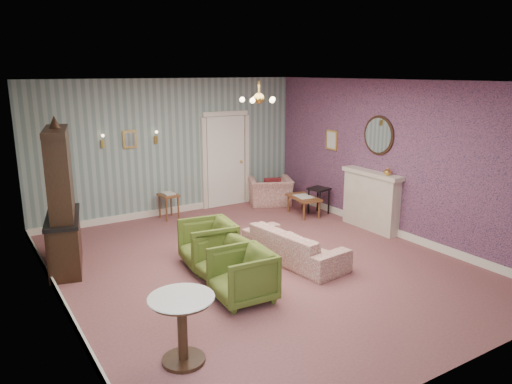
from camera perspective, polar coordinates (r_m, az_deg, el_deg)
floor at (r=8.00m, az=0.31°, el=-8.44°), size 7.00×7.00×0.00m
ceiling at (r=7.40m, az=0.34°, el=12.80°), size 7.00×7.00×0.00m
wall_back at (r=10.64m, az=-9.86°, el=5.11°), size 6.00×0.00×6.00m
wall_front at (r=5.08m, az=22.07°, el=-5.46°), size 6.00×0.00×6.00m
wall_left at (r=6.52m, az=-22.55°, el=-1.34°), size 0.00×7.00×7.00m
wall_right at (r=9.49m, az=15.84°, el=3.72°), size 0.00×7.00×7.00m
wall_right_floral at (r=9.48m, az=15.78°, el=3.72°), size 0.00×7.00×7.00m
door at (r=11.22m, az=-3.55°, el=3.82°), size 1.12×0.12×2.16m
olive_chair_a at (r=6.69m, az=-1.60°, el=-9.44°), size 0.77×0.81×0.79m
olive_chair_b at (r=7.34m, az=-3.84°, el=-7.63°), size 0.68×0.72×0.70m
olive_chair_c at (r=7.88m, az=-5.64°, el=-5.71°), size 0.84×0.88×0.81m
sofa_chintz at (r=8.05m, az=4.49°, el=-5.55°), size 0.77×1.93×0.74m
wingback_chair at (r=11.37m, az=1.68°, el=0.58°), size 1.14×0.96×0.84m
dresser at (r=8.12m, az=-21.85°, el=-0.41°), size 0.80×1.49×2.35m
fireplace at (r=9.84m, az=13.24°, el=-0.95°), size 0.30×1.40×1.16m
mantel_vase at (r=9.41m, az=15.10°, el=2.35°), size 0.15×0.15×0.15m
oval_mirror at (r=9.67m, az=14.08°, el=6.42°), size 0.04×0.76×0.84m
framed_print at (r=10.68m, az=8.83°, el=6.00°), size 0.04×0.34×0.42m
coffee_table at (r=10.62m, az=5.54°, el=-1.60°), size 0.57×0.88×0.42m
side_table_black at (r=10.73m, az=7.31°, el=-1.05°), size 0.46×0.46×0.58m
pedestal_table at (r=5.44m, az=-8.57°, el=-15.57°), size 0.90×0.90×0.77m
nesting_table at (r=10.47m, az=-10.13°, el=-1.54°), size 0.37×0.46×0.58m
gilt_mirror_back at (r=10.27m, az=-14.50°, el=5.97°), size 0.28×0.06×0.36m
sconce_left at (r=10.10m, az=-17.44°, el=5.64°), size 0.16×0.12×0.30m
sconce_right at (r=10.43m, az=-11.58°, el=6.24°), size 0.16×0.12×0.30m
chandelier at (r=7.41m, az=0.34°, el=10.71°), size 0.56×0.56×0.36m
burgundy_cushion at (r=11.20m, az=1.90°, el=0.69°), size 0.41×0.28×0.39m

